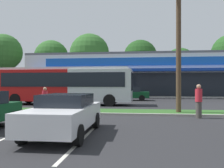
# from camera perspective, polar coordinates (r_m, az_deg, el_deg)

# --- Properties ---
(grass_median) EXTENTS (56.00, 2.20, 0.12)m
(grass_median) POSITION_cam_1_polar(r_m,az_deg,el_deg) (15.56, -9.73, -6.52)
(grass_median) COLOR #2D5B23
(grass_median) RESTS_ON ground_plane
(curb_lip) EXTENTS (56.00, 0.24, 0.12)m
(curb_lip) POSITION_cam_1_polar(r_m,az_deg,el_deg) (14.40, -11.11, -7.05)
(curb_lip) COLOR #99968C
(curb_lip) RESTS_ON ground_plane
(parking_stripe_1) EXTENTS (0.12, 4.80, 0.01)m
(parking_stripe_1) POSITION_cam_1_polar(r_m,az_deg,el_deg) (8.67, -25.30, -12.18)
(parking_stripe_1) COLOR silver
(parking_stripe_1) RESTS_ON ground_plane
(parking_stripe_2) EXTENTS (0.12, 4.80, 0.01)m
(parking_stripe_2) POSITION_cam_1_polar(r_m,az_deg,el_deg) (7.82, -7.59, -13.53)
(parking_stripe_2) COLOR silver
(parking_stripe_2) RESTS_ON ground_plane
(storefront_building) EXTENTS (31.49, 12.99, 6.14)m
(storefront_building) POSITION_cam_1_polar(r_m,az_deg,el_deg) (36.67, 6.39, 1.98)
(storefront_building) COLOR silver
(storefront_building) RESTS_ON ground_plane
(tree_far_left) EXTENTS (7.15, 7.15, 11.68)m
(tree_far_left) POSITION_cam_1_polar(r_m,az_deg,el_deg) (51.27, -24.97, 7.05)
(tree_far_left) COLOR #473323
(tree_far_left) RESTS_ON ground_plane
(tree_left) EXTENTS (6.88, 6.88, 10.69)m
(tree_left) POSITION_cam_1_polar(r_m,az_deg,el_deg) (49.21, -14.60, 6.34)
(tree_left) COLOR #473323
(tree_left) RESTS_ON ground_plane
(tree_mid_left) EXTENTS (7.79, 7.79, 11.72)m
(tree_mid_left) POSITION_cam_1_polar(r_m,az_deg,el_deg) (46.55, -5.52, 7.42)
(tree_mid_left) COLOR #473323
(tree_mid_left) RESTS_ON ground_plane
(tree_mid) EXTENTS (6.29, 6.29, 10.05)m
(tree_mid) POSITION_cam_1_polar(r_m,az_deg,el_deg) (44.13, 6.93, 6.62)
(tree_mid) COLOR #473323
(tree_mid) RESTS_ON ground_plane
(tree_mid_right) EXTENTS (6.09, 6.09, 8.98)m
(tree_mid_right) POSITION_cam_1_polar(r_m,az_deg,el_deg) (48.37, 16.31, 4.89)
(tree_mid_right) COLOR #473323
(tree_mid_right) RESTS_ON ground_plane
(utility_pole) EXTENTS (3.15, 2.37, 10.33)m
(utility_pole) POSITION_cam_1_polar(r_m,az_deg,el_deg) (15.13, 15.47, 14.12)
(utility_pole) COLOR #4C3826
(utility_pole) RESTS_ON ground_plane
(city_bus) EXTENTS (11.72, 2.85, 3.25)m
(city_bus) POSITION_cam_1_polar(r_m,az_deg,el_deg) (20.93, -11.22, -0.16)
(city_bus) COLOR #B71414
(city_bus) RESTS_ON ground_plane
(car_1) EXTENTS (4.17, 1.91, 1.50)m
(car_1) POSITION_cam_1_polar(r_m,az_deg,el_deg) (25.88, 4.54, -2.33)
(car_1) COLOR #0C3F1E
(car_1) RESTS_ON ground_plane
(car_4) EXTENTS (1.97, 4.47, 1.46)m
(car_4) POSITION_cam_1_polar(r_m,az_deg,el_deg) (8.65, -11.42, -7.10)
(car_4) COLOR silver
(car_4) RESTS_ON ground_plane
(pedestrian_near_bench) EXTENTS (0.37, 0.37, 1.81)m
(pedestrian_near_bench) POSITION_cam_1_polar(r_m,az_deg,el_deg) (13.33, 20.45, -3.95)
(pedestrian_near_bench) COLOR #47423D
(pedestrian_near_bench) RESTS_ON ground_plane
(pedestrian_by_pole) EXTENTS (0.33, 0.33, 1.65)m
(pedestrian_by_pole) POSITION_cam_1_polar(r_m,az_deg,el_deg) (14.47, -16.09, -3.96)
(pedestrian_by_pole) COLOR #47423D
(pedestrian_by_pole) RESTS_ON ground_plane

